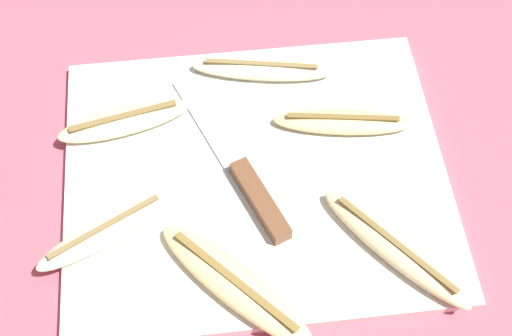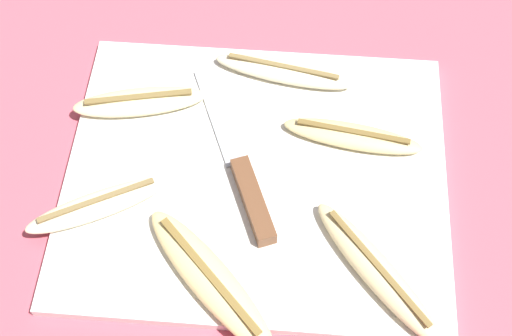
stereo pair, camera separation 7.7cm
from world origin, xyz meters
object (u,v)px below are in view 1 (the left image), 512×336
(banana_pale_long, at_px, (261,69))
(banana_golden_short, at_px, (235,285))
(banana_spotted_left, at_px, (343,122))
(banana_soft_right, at_px, (124,121))
(knife, at_px, (247,184))
(banana_bright_far, at_px, (106,231))
(banana_ripe_center, at_px, (395,248))

(banana_pale_long, height_order, banana_golden_short, banana_golden_short)
(banana_spotted_left, bearing_deg, banana_soft_right, 173.31)
(knife, xyz_separation_m, banana_bright_far, (-0.15, -0.04, 0.00))
(banana_ripe_center, bearing_deg, banana_golden_short, -172.53)
(banana_ripe_center, bearing_deg, knife, 146.40)
(banana_soft_right, bearing_deg, banana_bright_far, -98.49)
(banana_bright_far, bearing_deg, banana_ripe_center, -10.31)
(banana_soft_right, height_order, banana_spotted_left, same)
(banana_bright_far, height_order, banana_soft_right, banana_bright_far)
(banana_ripe_center, xyz_separation_m, banana_golden_short, (-0.16, -0.02, 0.00))
(banana_spotted_left, bearing_deg, knife, -149.52)
(banana_ripe_center, relative_size, banana_spotted_left, 1.03)
(banana_bright_far, height_order, banana_pale_long, same)
(banana_ripe_center, bearing_deg, banana_bright_far, 169.69)
(knife, height_order, banana_golden_short, banana_golden_short)
(knife, relative_size, banana_ripe_center, 1.41)
(banana_ripe_center, xyz_separation_m, banana_pale_long, (-0.11, 0.25, -0.00))
(banana_spotted_left, bearing_deg, banana_pale_long, 133.86)
(knife, bearing_deg, banana_soft_right, 120.99)
(banana_golden_short, bearing_deg, banana_bright_far, 149.55)
(banana_ripe_center, distance_m, banana_pale_long, 0.27)
(banana_pale_long, distance_m, banana_soft_right, 0.17)
(banana_golden_short, relative_size, banana_spotted_left, 1.05)
(banana_bright_far, xyz_separation_m, banana_soft_right, (0.02, 0.14, -0.00))
(banana_ripe_center, xyz_separation_m, banana_soft_right, (-0.27, 0.19, -0.00))
(banana_pale_long, bearing_deg, knife, -102.29)
(banana_ripe_center, height_order, banana_spotted_left, banana_ripe_center)
(banana_bright_far, height_order, banana_spotted_left, banana_bright_far)
(knife, relative_size, banana_bright_far, 1.51)
(banana_bright_far, distance_m, banana_soft_right, 0.14)
(knife, bearing_deg, banana_ripe_center, -55.58)
(banana_bright_far, distance_m, banana_spotted_left, 0.29)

